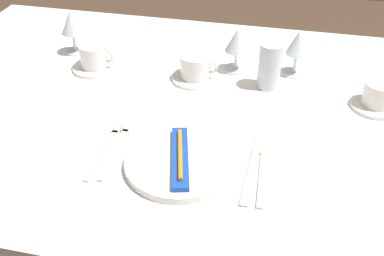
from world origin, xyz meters
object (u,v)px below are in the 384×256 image
object	(u,v)px
coffee_cup_left	(94,56)
wine_glass_centre	(237,43)
wine_glass_left	(298,45)
coffee_cup_right	(196,66)
toothbrush_package	(180,157)
dinner_plate	(180,163)
fork_inner	(106,148)
spoon_soup	(263,166)
drink_tumbler	(270,66)
wine_glass_right	(71,25)
coffee_cup_far	(380,94)
dinner_knife	(251,170)
fork_outer	(117,147)

from	to	relation	value
coffee_cup_left	wine_glass_centre	size ratio (longest dim) A/B	0.81
coffee_cup_left	wine_glass_left	size ratio (longest dim) A/B	0.78
coffee_cup_right	toothbrush_package	bearing A→B (deg)	-82.74
dinner_plate	fork_inner	distance (m)	0.19
spoon_soup	drink_tumbler	distance (m)	0.36
fork_inner	wine_glass_centre	bearing A→B (deg)	61.55
spoon_soup	wine_glass_right	world-z (taller)	wine_glass_right
wine_glass_left	coffee_cup_far	bearing A→B (deg)	-31.34
toothbrush_package	wine_glass_left	size ratio (longest dim) A/B	1.57
spoon_soup	wine_glass_right	xyz separation A→B (m)	(-0.64, 0.44, 0.09)
toothbrush_package	wine_glass_left	world-z (taller)	wine_glass_left
dinner_knife	drink_tumbler	distance (m)	0.38
spoon_soup	wine_glass_left	xyz separation A→B (m)	(0.05, 0.45, 0.09)
fork_outer	wine_glass_left	xyz separation A→B (m)	(0.39, 0.45, 0.09)
wine_glass_right	drink_tumbler	bearing A→B (deg)	-7.37
dinner_plate	fork_inner	xyz separation A→B (m)	(-0.19, 0.02, -0.01)
coffee_cup_left	coffee_cup_right	size ratio (longest dim) A/B	0.98
toothbrush_package	fork_outer	size ratio (longest dim) A/B	0.95
coffee_cup_left	coffee_cup_right	bearing A→B (deg)	0.80
coffee_cup_right	wine_glass_centre	bearing A→B (deg)	38.14
fork_inner	wine_glass_left	bearing A→B (deg)	48.13
drink_tumbler	toothbrush_package	bearing A→B (deg)	-112.03
coffee_cup_left	dinner_plate	bearing A→B (deg)	-46.92
fork_inner	toothbrush_package	bearing A→B (deg)	-6.79
fork_inner	fork_outer	bearing A→B (deg)	18.85
toothbrush_package	coffee_cup_far	bearing A→B (deg)	37.62
dinner_knife	wine_glass_centre	distance (m)	0.47
fork_outer	wine_glass_left	world-z (taller)	wine_glass_left
coffee_cup_far	coffee_cup_right	bearing A→B (deg)	175.70
fork_inner	spoon_soup	size ratio (longest dim) A/B	1.03
drink_tumbler	dinner_plate	bearing A→B (deg)	-112.03
dinner_plate	wine_glass_right	size ratio (longest dim) A/B	1.80
fork_outer	coffee_cup_right	size ratio (longest dim) A/B	2.05
fork_inner	wine_glass_right	world-z (taller)	wine_glass_right
dinner_plate	dinner_knife	xyz separation A→B (m)	(0.16, 0.02, -0.01)
coffee_cup_right	drink_tumbler	bearing A→B (deg)	1.81
wine_glass_centre	fork_outer	bearing A→B (deg)	-116.28
dinner_plate	fork_inner	bearing A→B (deg)	173.21
dinner_plate	dinner_knife	size ratio (longest dim) A/B	1.04
spoon_soup	fork_inner	bearing A→B (deg)	-177.87
wine_glass_left	wine_glass_right	size ratio (longest dim) A/B	0.98
wine_glass_left	drink_tumbler	size ratio (longest dim) A/B	1.03
coffee_cup_far	wine_glass_centre	world-z (taller)	wine_glass_centre
drink_tumbler	fork_inner	bearing A→B (deg)	-132.98
coffee_cup_right	fork_inner	bearing A→B (deg)	-110.66
dinner_knife	wine_glass_right	size ratio (longest dim) A/B	1.73
dinner_knife	wine_glass_right	xyz separation A→B (m)	(-0.62, 0.46, 0.09)
coffee_cup_far	dinner_knife	bearing A→B (deg)	-131.55
dinner_knife	coffee_cup_far	distance (m)	0.44
toothbrush_package	coffee_cup_right	world-z (taller)	coffee_cup_right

